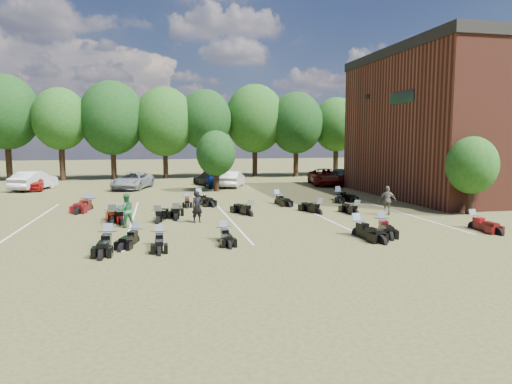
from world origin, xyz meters
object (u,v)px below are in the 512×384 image
object	(u,v)px
car_4	(214,180)
motorcycle_14	(90,210)
person_black	(197,207)
motorcycle_3	(224,240)
motorcycle_7	(121,225)
car_0	(35,182)
motorcycle_0	(136,242)
person_grey	(387,201)
person_green	(126,210)

from	to	relation	value
car_4	motorcycle_14	xyz separation A→B (m)	(-8.91, -11.47, -0.65)
car_4	person_black	xyz separation A→B (m)	(-2.97, -17.20, 0.15)
motorcycle_3	motorcycle_14	bearing A→B (deg)	122.49
motorcycle_7	motorcycle_14	distance (m)	5.89
car_0	person_black	size ratio (longest dim) A/B	2.44
person_black	motorcycle_0	world-z (taller)	person_black
person_black	motorcycle_7	size ratio (longest dim) A/B	0.65
motorcycle_14	person_grey	bearing A→B (deg)	-4.40
motorcycle_0	motorcycle_3	distance (m)	3.58
person_black	person_grey	world-z (taller)	person_grey
person_grey	motorcycle_0	size ratio (longest dim) A/B	0.80
motorcycle_3	motorcycle_14	world-z (taller)	motorcycle_14
car_0	motorcycle_0	world-z (taller)	car_0
car_4	motorcycle_0	bearing A→B (deg)	-108.99
motorcycle_3	motorcycle_14	xyz separation A→B (m)	(-6.65, 10.05, 0.00)
motorcycle_14	person_black	bearing A→B (deg)	-29.49
motorcycle_0	motorcycle_14	bearing A→B (deg)	125.94
car_0	motorcycle_7	bearing A→B (deg)	-67.81
motorcycle_0	person_green	bearing A→B (deg)	117.94
car_4	person_green	size ratio (longest dim) A/B	2.34
car_0	motorcycle_0	xyz separation A→B (m)	(9.05, -21.76, -0.67)
motorcycle_0	person_black	bearing A→B (deg)	72.47
person_grey	motorcycle_7	world-z (taller)	person_grey
person_grey	motorcycle_3	bearing A→B (deg)	47.47
person_black	motorcycle_7	world-z (taller)	person_black
car_4	motorcycle_3	bearing A→B (deg)	-99.60
car_0	person_green	distance (m)	20.21
person_grey	motorcycle_7	distance (m)	14.29
motorcycle_14	person_green	bearing A→B (deg)	-53.75
person_grey	person_black	bearing A→B (deg)	23.77
car_4	person_black	size ratio (longest dim) A/B	2.37
person_grey	motorcycle_14	size ratio (longest dim) A/B	0.67
car_4	motorcycle_14	world-z (taller)	car_4
motorcycle_14	motorcycle_3	bearing A→B (deg)	-42.01
car_4	motorcycle_0	world-z (taller)	car_4
car_4	motorcycle_3	xyz separation A→B (m)	(-2.26, -21.52, -0.65)
motorcycle_3	motorcycle_14	size ratio (longest dim) A/B	0.84
person_black	motorcycle_14	distance (m)	8.29
motorcycle_7	person_black	bearing A→B (deg)	158.48
car_4	motorcycle_0	xyz separation A→B (m)	(-5.82, -21.16, -0.65)
car_4	person_green	world-z (taller)	person_green
motorcycle_3	motorcycle_7	bearing A→B (deg)	133.21
person_grey	motorcycle_0	distance (m)	14.00
motorcycle_0	motorcycle_3	bearing A→B (deg)	12.43
car_0	person_black	bearing A→B (deg)	-58.99
car_4	person_black	world-z (taller)	person_black
car_0	motorcycle_0	bearing A→B (deg)	-70.17
motorcycle_7	motorcycle_14	xyz separation A→B (m)	(-2.19, 5.47, 0.00)
person_black	motorcycle_14	world-z (taller)	person_black
person_black	motorcycle_7	xyz separation A→B (m)	(-3.75, 0.26, -0.81)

